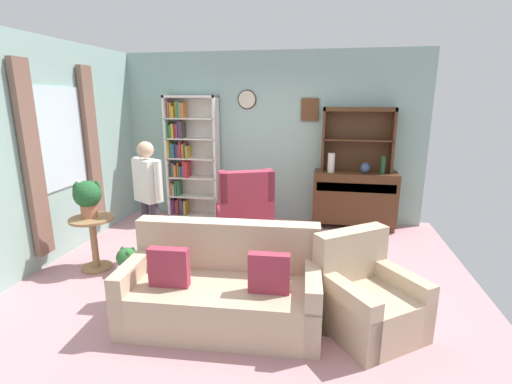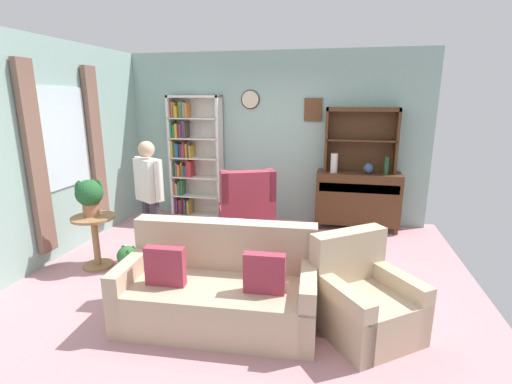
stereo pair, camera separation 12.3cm
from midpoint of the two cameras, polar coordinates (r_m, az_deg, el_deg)
ground_plane at (r=4.73m, az=-2.43°, el=-11.90°), size 5.40×4.60×0.02m
wall_back at (r=6.37m, az=1.74°, el=8.27°), size 5.00×0.09×2.80m
wall_left at (r=5.46m, az=-29.38°, el=5.36°), size 0.16×4.20×2.80m
area_rug at (r=4.42m, az=-0.72°, el=-13.64°), size 2.64×1.73×0.01m
bookshelf at (r=6.60m, az=-10.81°, el=5.10°), size 0.90×0.30×2.10m
sideboard at (r=6.21m, az=14.18°, el=-0.75°), size 1.30×0.45×0.92m
sideboard_hutch at (r=6.14m, az=14.72°, el=9.03°), size 1.10×0.26×1.00m
vase_tall at (r=5.99m, az=10.82°, el=4.41°), size 0.11×0.11×0.30m
vase_round at (r=6.04m, az=15.73°, el=3.57°), size 0.15×0.15×0.17m
bottle_wine at (r=6.04m, az=18.24°, el=3.89°), size 0.07×0.07×0.28m
couch_floral at (r=3.66m, az=-6.05°, el=-14.62°), size 1.84×0.95×0.90m
armchair_floral at (r=3.65m, az=15.57°, el=-15.58°), size 1.07×1.07×0.88m
wingback_chair at (r=5.67m, az=-2.38°, el=-3.05°), size 1.02×1.04×1.05m
plant_stand at (r=5.04m, az=-24.17°, el=-6.35°), size 0.52×0.52×0.66m
potted_plant_large at (r=4.94m, az=-24.97°, el=-0.53°), size 0.32×0.32×0.45m
potted_plant_small at (r=4.82m, az=-19.78°, el=-9.55°), size 0.24×0.24×0.33m
person_reading at (r=4.83m, az=-16.78°, el=-0.31°), size 0.49×0.35×1.56m
coffee_table at (r=4.39m, az=-0.82°, el=-8.80°), size 0.80×0.50×0.42m
book_stack at (r=4.40m, az=-2.25°, el=-7.31°), size 0.20×0.15×0.07m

